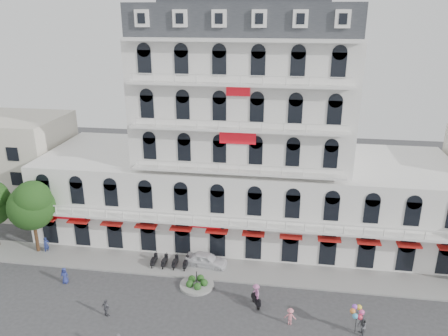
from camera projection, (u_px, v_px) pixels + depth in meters
ground at (218, 334)px, 34.85m from camera, size 120.00×120.00×0.00m
sidewalk at (233, 270)px, 43.19m from camera, size 53.00×4.00×0.16m
main_building at (244, 148)px, 48.19m from camera, size 45.00×15.00×25.80m
flank_building_west at (11, 163)px, 55.60m from camera, size 14.00×10.00×12.00m
traffic_island at (197, 284)px, 40.77m from camera, size 3.20×3.20×1.60m
parked_scooter_row at (170, 267)px, 43.92m from camera, size 4.40×1.80×1.10m
tree_west_inner at (31, 204)px, 44.66m from camera, size 4.76×4.76×8.25m
parked_car at (207, 260)px, 43.82m from camera, size 4.45×2.29×1.45m
rider_center at (256, 294)px, 37.81m from camera, size 1.04×1.59×2.16m
pedestrian_left at (65, 276)px, 41.08m from camera, size 0.82×0.57×1.60m
pedestrian_mid at (106, 308)px, 36.62m from camera, size 1.01×0.71×1.59m
pedestrian_right at (290, 316)px, 35.67m from camera, size 1.02×0.64×1.51m
pedestrian_far at (46, 245)px, 46.18m from camera, size 0.66×0.78×1.81m
balloon_vendor at (360, 322)px, 34.32m from camera, size 1.34×1.29×2.45m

